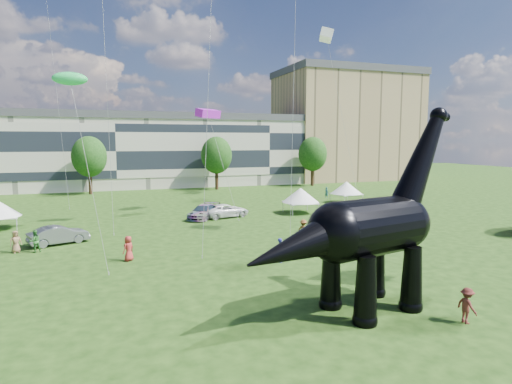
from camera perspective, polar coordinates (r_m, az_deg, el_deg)
name	(u,v)px	position (r m, az deg, el deg)	size (l,w,h in m)	color
ground	(326,315)	(21.36, 9.36, -15.85)	(220.00, 220.00, 0.00)	#16330C
terrace_row	(115,153)	(79.28, -18.25, 4.91)	(78.00, 11.00, 12.00)	beige
apartment_block	(346,128)	(96.07, 11.88, 8.37)	(28.00, 18.00, 22.00)	tan
tree_mid_left	(89,153)	(70.30, -21.37, 4.82)	(5.20, 5.20, 9.44)	#382314
tree_mid_right	(216,152)	(72.43, -5.30, 5.31)	(5.20, 5.20, 9.44)	#382314
tree_far_right	(313,151)	(78.76, 7.57, 5.40)	(5.20, 5.20, 9.44)	#382314
dinosaur_sculpture	(364,232)	(21.04, 14.25, -5.18)	(12.68, 4.77, 10.34)	black
car_grey	(59,235)	(37.70, -24.82, -5.22)	(1.57, 4.50, 1.48)	slate
car_white	(226,211)	(46.30, -4.05, -2.49)	(2.36, 5.12, 1.42)	white
car_dark	(204,212)	(45.61, -6.99, -2.63)	(2.07, 5.10, 1.48)	#595960
gazebo_near	(300,195)	(48.86, 5.95, -0.45)	(4.35, 4.35, 2.90)	white
gazebo_far	(346,188)	(57.89, 11.96, 0.54)	(4.63, 4.63, 2.84)	white
visitors	(256,233)	(34.33, 0.07, -5.54)	(37.09, 40.80, 1.75)	brown
kites	(246,9)	(36.04, -1.41, 23.26)	(54.78, 49.55, 29.59)	red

